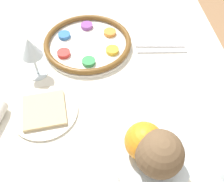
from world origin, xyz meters
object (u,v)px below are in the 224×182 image
(seder_plate, at_px, (88,43))
(fruit_stand, at_px, (151,163))
(bread_plate, at_px, (45,111))
(coconut, at_px, (159,154))
(orange_fruit, at_px, (144,141))
(wine_glass, at_px, (30,49))

(seder_plate, relative_size, fruit_stand, 1.85)
(bread_plate, bearing_deg, coconut, 49.58)
(orange_fruit, bearing_deg, bread_plate, -128.53)
(orange_fruit, bearing_deg, fruit_stand, 41.71)
(coconut, distance_m, bread_plate, 0.39)
(fruit_stand, height_order, orange_fruit, orange_fruit)
(fruit_stand, xyz_separation_m, coconut, (0.01, 0.01, 0.08))
(wine_glass, bearing_deg, seder_plate, 125.83)
(seder_plate, xyz_separation_m, orange_fruit, (0.48, 0.11, 0.13))
(wine_glass, distance_m, fruit_stand, 0.49)
(fruit_stand, distance_m, coconut, 0.08)
(orange_fruit, distance_m, bread_plate, 0.35)
(fruit_stand, bearing_deg, bread_plate, -129.33)
(wine_glass, distance_m, orange_fruit, 0.46)
(wine_glass, height_order, orange_fruit, orange_fruit)
(seder_plate, xyz_separation_m, coconut, (0.52, 0.14, 0.14))
(wine_glass, bearing_deg, fruit_stand, 38.38)
(seder_plate, xyz_separation_m, wine_glass, (0.12, -0.17, 0.10))
(seder_plate, relative_size, bread_plate, 1.62)
(wine_glass, xyz_separation_m, fruit_stand, (0.38, 0.30, -0.03))
(fruit_stand, relative_size, orange_fruit, 2.04)
(fruit_stand, height_order, coconut, coconut)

